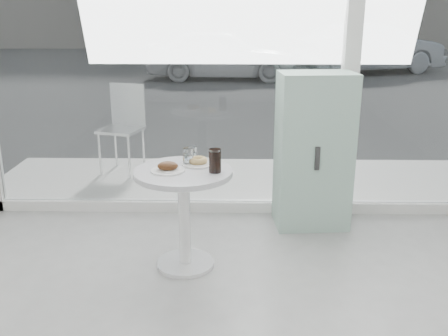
{
  "coord_description": "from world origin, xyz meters",
  "views": [
    {
      "loc": [
        -0.13,
        -1.52,
        1.88
      ],
      "look_at": [
        -0.2,
        1.7,
        0.85
      ],
      "focal_mm": 40.0,
      "sensor_mm": 36.0,
      "label": 1
    }
  ],
  "objects_px": {
    "car_silver": "(369,49)",
    "plate_donut": "(198,162)",
    "water_tumbler_b": "(192,154)",
    "patio_chair": "(124,122)",
    "car_white": "(222,54)",
    "mint_cabinet": "(313,151)",
    "main_table": "(184,198)",
    "cola_glass": "(215,161)",
    "plate_fritter": "(168,168)",
    "water_tumbler_a": "(188,157)"
  },
  "relations": [
    {
      "from": "patio_chair",
      "to": "mint_cabinet",
      "type": "bearing_deg",
      "value": -20.11
    },
    {
      "from": "cola_glass",
      "to": "plate_donut",
      "type": "bearing_deg",
      "value": 127.12
    },
    {
      "from": "water_tumbler_a",
      "to": "water_tumbler_b",
      "type": "bearing_deg",
      "value": 79.67
    },
    {
      "from": "patio_chair",
      "to": "plate_fritter",
      "type": "bearing_deg",
      "value": -54.5
    },
    {
      "from": "water_tumbler_b",
      "to": "cola_glass",
      "type": "distance_m",
      "value": 0.35
    },
    {
      "from": "car_white",
      "to": "car_silver",
      "type": "height_order",
      "value": "car_silver"
    },
    {
      "from": "mint_cabinet",
      "to": "car_silver",
      "type": "distance_m",
      "value": 11.88
    },
    {
      "from": "mint_cabinet",
      "to": "water_tumbler_a",
      "type": "distance_m",
      "value": 1.25
    },
    {
      "from": "plate_fritter",
      "to": "main_table",
      "type": "bearing_deg",
      "value": 17.89
    },
    {
      "from": "plate_donut",
      "to": "water_tumbler_b",
      "type": "bearing_deg",
      "value": 112.96
    },
    {
      "from": "plate_donut",
      "to": "water_tumbler_b",
      "type": "xyz_separation_m",
      "value": [
        -0.05,
        0.12,
        0.03
      ]
    },
    {
      "from": "car_white",
      "to": "cola_glass",
      "type": "relative_size",
      "value": 24.28
    },
    {
      "from": "plate_donut",
      "to": "water_tumbler_b",
      "type": "relative_size",
      "value": 2.28
    },
    {
      "from": "plate_fritter",
      "to": "water_tumbler_b",
      "type": "xyz_separation_m",
      "value": [
        0.15,
        0.29,
        0.02
      ]
    },
    {
      "from": "mint_cabinet",
      "to": "water_tumbler_b",
      "type": "bearing_deg",
      "value": -156.08
    },
    {
      "from": "main_table",
      "to": "cola_glass",
      "type": "distance_m",
      "value": 0.38
    },
    {
      "from": "water_tumbler_b",
      "to": "cola_glass",
      "type": "bearing_deg",
      "value": -58.11
    },
    {
      "from": "water_tumbler_b",
      "to": "main_table",
      "type": "bearing_deg",
      "value": -100.76
    },
    {
      "from": "car_silver",
      "to": "plate_fritter",
      "type": "bearing_deg",
      "value": 139.92
    },
    {
      "from": "plate_fritter",
      "to": "car_white",
      "type": "bearing_deg",
      "value": 89.44
    },
    {
      "from": "plate_donut",
      "to": "water_tumbler_b",
      "type": "distance_m",
      "value": 0.13
    },
    {
      "from": "mint_cabinet",
      "to": "water_tumbler_b",
      "type": "xyz_separation_m",
      "value": [
        -1.02,
        -0.56,
        0.13
      ]
    },
    {
      "from": "patio_chair",
      "to": "water_tumbler_b",
      "type": "distance_m",
      "value": 2.22
    },
    {
      "from": "main_table",
      "to": "patio_chair",
      "type": "xyz_separation_m",
      "value": [
        -0.92,
        2.24,
        0.07
      ]
    },
    {
      "from": "water_tumbler_b",
      "to": "patio_chair",
      "type": "bearing_deg",
      "value": 115.95
    },
    {
      "from": "main_table",
      "to": "water_tumbler_b",
      "type": "distance_m",
      "value": 0.37
    },
    {
      "from": "car_silver",
      "to": "water_tumbler_b",
      "type": "height_order",
      "value": "car_silver"
    },
    {
      "from": "car_white",
      "to": "plate_donut",
      "type": "relative_size",
      "value": 16.76
    },
    {
      "from": "plate_donut",
      "to": "cola_glass",
      "type": "bearing_deg",
      "value": -52.88
    },
    {
      "from": "patio_chair",
      "to": "plate_donut",
      "type": "bearing_deg",
      "value": -48.49
    },
    {
      "from": "plate_fritter",
      "to": "water_tumbler_a",
      "type": "height_order",
      "value": "water_tumbler_a"
    },
    {
      "from": "mint_cabinet",
      "to": "patio_chair",
      "type": "bearing_deg",
      "value": 139.4
    },
    {
      "from": "car_white",
      "to": "main_table",
      "type": "bearing_deg",
      "value": -177.43
    },
    {
      "from": "water_tumbler_a",
      "to": "plate_fritter",
      "type": "bearing_deg",
      "value": -128.47
    },
    {
      "from": "mint_cabinet",
      "to": "plate_donut",
      "type": "xyz_separation_m",
      "value": [
        -0.97,
        -0.68,
        0.1
      ]
    },
    {
      "from": "water_tumbler_a",
      "to": "cola_glass",
      "type": "relative_size",
      "value": 0.76
    },
    {
      "from": "car_silver",
      "to": "plate_donut",
      "type": "relative_size",
      "value": 18.39
    },
    {
      "from": "cola_glass",
      "to": "main_table",
      "type": "bearing_deg",
      "value": 169.06
    },
    {
      "from": "car_silver",
      "to": "plate_donut",
      "type": "height_order",
      "value": "car_silver"
    },
    {
      "from": "main_table",
      "to": "plate_donut",
      "type": "relative_size",
      "value": 3.15
    },
    {
      "from": "patio_chair",
      "to": "cola_glass",
      "type": "height_order",
      "value": "patio_chair"
    },
    {
      "from": "water_tumbler_b",
      "to": "car_silver",
      "type": "bearing_deg",
      "value": 69.74
    },
    {
      "from": "plate_fritter",
      "to": "water_tumbler_a",
      "type": "relative_size",
      "value": 1.92
    },
    {
      "from": "main_table",
      "to": "plate_fritter",
      "type": "xyz_separation_m",
      "value": [
        -0.1,
        -0.03,
        0.25
      ]
    },
    {
      "from": "water_tumbler_a",
      "to": "plate_donut",
      "type": "bearing_deg",
      "value": 3.46
    },
    {
      "from": "mint_cabinet",
      "to": "water_tumbler_a",
      "type": "xyz_separation_m",
      "value": [
        -1.04,
        -0.68,
        0.14
      ]
    },
    {
      "from": "patio_chair",
      "to": "car_silver",
      "type": "relative_size",
      "value": 0.22
    },
    {
      "from": "plate_fritter",
      "to": "water_tumbler_a",
      "type": "distance_m",
      "value": 0.21
    },
    {
      "from": "main_table",
      "to": "plate_fritter",
      "type": "bearing_deg",
      "value": -162.11
    },
    {
      "from": "mint_cabinet",
      "to": "plate_fritter",
      "type": "xyz_separation_m",
      "value": [
        -1.17,
        -0.84,
        0.11
      ]
    }
  ]
}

